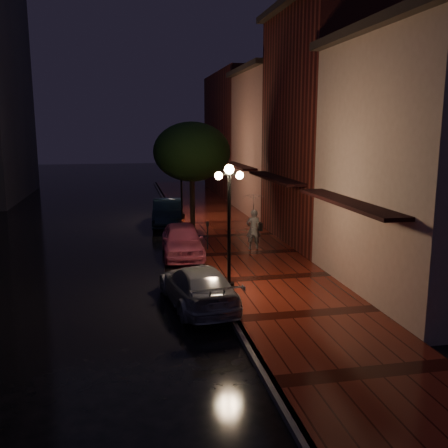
{
  "coord_description": "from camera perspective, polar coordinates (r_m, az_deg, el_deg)",
  "views": [
    {
      "loc": [
        -3.0,
        -20.92,
        5.65
      ],
      "look_at": [
        1.27,
        0.5,
        1.4
      ],
      "focal_mm": 40.0,
      "sensor_mm": 36.0,
      "label": 1
    }
  ],
  "objects": [
    {
      "name": "streetlamp_far",
      "position": [
        30.26,
        -4.89,
        5.19
      ],
      "size": [
        0.96,
        0.36,
        4.31
      ],
      "color": "black",
      "rests_on": "sidewalk"
    },
    {
      "name": "street_tree",
      "position": [
        27.19,
        -3.68,
        8.03
      ],
      "size": [
        4.16,
        4.16,
        5.8
      ],
      "color": "black",
      "rests_on": "sidewalk"
    },
    {
      "name": "woman_with_umbrella",
      "position": [
        22.65,
        3.4,
        1.32
      ],
      "size": [
        1.06,
        1.09,
        2.56
      ],
      "rotation": [
        0.0,
        0.0,
        3.11
      ],
      "color": "silver",
      "rests_on": "sidewalk"
    },
    {
      "name": "storefront_mid",
      "position": [
        25.01,
        12.49,
        10.41
      ],
      "size": [
        5.0,
        8.0,
        11.0
      ],
      "primitive_type": "cube",
      "color": "#511914",
      "rests_on": "ground"
    },
    {
      "name": "storefront_far",
      "position": [
        32.52,
        6.71,
        8.91
      ],
      "size": [
        5.0,
        8.0,
        9.0
      ],
      "primitive_type": "cube",
      "color": "#8C5951",
      "rests_on": "ground"
    },
    {
      "name": "curb",
      "position": [
        21.86,
        -3.03,
        -3.78
      ],
      "size": [
        0.25,
        60.0,
        0.15
      ],
      "primitive_type": "cube",
      "color": "#595451",
      "rests_on": "ground"
    },
    {
      "name": "navy_car",
      "position": [
        29.25,
        -6.49,
        1.33
      ],
      "size": [
        2.07,
        4.78,
        1.53
      ],
      "primitive_type": "imported",
      "rotation": [
        0.0,
        0.0,
        -0.1
      ],
      "color": "black",
      "rests_on": "ground"
    },
    {
      "name": "storefront_near",
      "position": [
        18.02,
        22.59,
        5.72
      ],
      "size": [
        5.0,
        8.0,
        8.5
      ],
      "primitive_type": "cube",
      "color": "gray",
      "rests_on": "ground"
    },
    {
      "name": "streetlamp_near",
      "position": [
        16.55,
        0.59,
        0.39
      ],
      "size": [
        0.96,
        0.36,
        4.31
      ],
      "color": "black",
      "rests_on": "sidewalk"
    },
    {
      "name": "sidewalk",
      "position": [
        22.28,
        2.72,
        -3.49
      ],
      "size": [
        4.5,
        60.0,
        0.15
      ],
      "primitive_type": "cube",
      "color": "#4D150D",
      "rests_on": "ground"
    },
    {
      "name": "silver_car",
      "position": [
        16.07,
        -3.0,
        -7.11
      ],
      "size": [
        2.38,
        4.72,
        1.31
      ],
      "primitive_type": "imported",
      "rotation": [
        0.0,
        0.0,
        3.27
      ],
      "color": "#94949A",
      "rests_on": "ground"
    },
    {
      "name": "storefront_extra",
      "position": [
        42.13,
        2.48,
        10.12
      ],
      "size": [
        5.0,
        12.0,
        10.0
      ],
      "primitive_type": "cube",
      "color": "#511914",
      "rests_on": "ground"
    },
    {
      "name": "pink_car",
      "position": [
        22.16,
        -4.79,
        -1.83
      ],
      "size": [
        1.93,
        4.41,
        1.48
      ],
      "primitive_type": "imported",
      "rotation": [
        0.0,
        0.0,
        -0.04
      ],
      "color": "#DA597B",
      "rests_on": "ground"
    },
    {
      "name": "ground",
      "position": [
        21.88,
        -3.03,
        -3.97
      ],
      "size": [
        120.0,
        120.0,
        0.0
      ],
      "primitive_type": "plane",
      "color": "black",
      "rests_on": "ground"
    },
    {
      "name": "parking_meter",
      "position": [
        22.71,
        -1.9,
        -0.97
      ],
      "size": [
        0.12,
        0.09,
        1.3
      ],
      "rotation": [
        0.0,
        0.0,
        0.03
      ],
      "color": "black",
      "rests_on": "sidewalk"
    }
  ]
}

